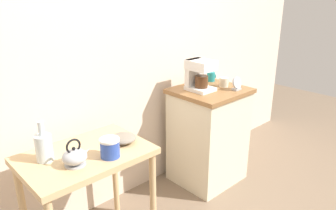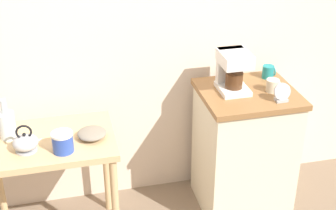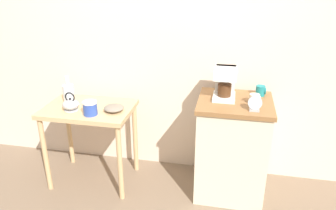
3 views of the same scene
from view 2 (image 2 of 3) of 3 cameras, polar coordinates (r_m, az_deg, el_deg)
The scene contains 10 objects.
wooden_table at distance 2.95m, azimuth -13.75°, elevation -5.85°, with size 0.77×0.53×0.75m.
kitchen_counter at distance 3.32m, azimuth 8.86°, elevation -5.22°, with size 0.60×0.55×0.88m.
bowl_stoneware at distance 2.84m, azimuth -8.94°, elevation -3.31°, with size 0.17×0.17×0.05m.
teakettle at distance 2.79m, azimuth -16.38°, elevation -4.25°, with size 0.17×0.14×0.16m.
glass_carafe_vase at distance 2.93m, azimuth -18.41°, elevation -2.17°, with size 0.10×0.10×0.24m.
canister_enamel at distance 2.73m, azimuth -12.28°, elevation -4.27°, with size 0.12×0.12×0.12m.
coffee_maker at distance 3.05m, azimuth 7.63°, elevation 4.23°, with size 0.18×0.22×0.26m.
mug_small_cream at distance 3.11m, azimuth 12.23°, elevation 2.27°, with size 0.09×0.08×0.08m.
mug_dark_teal at distance 3.29m, azimuth 11.72°, elevation 3.84°, with size 0.08×0.08×0.09m.
table_clock at distance 2.99m, azimuth 13.25°, elevation 1.34°, with size 0.10×0.05×0.12m.
Camera 2 is at (-0.56, -2.49, 2.24)m, focal length 51.83 mm.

